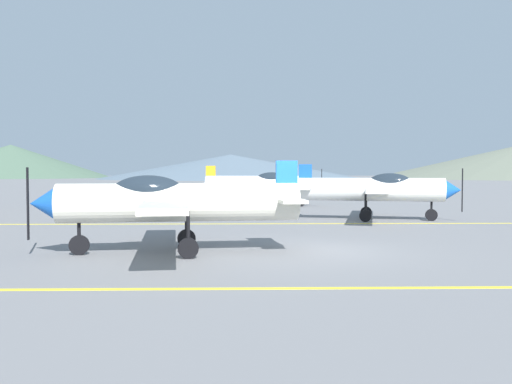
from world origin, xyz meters
TOP-DOWN VIEW (x-y plane):
  - ground_plane at (0.00, 0.00)m, footprint 400.00×400.00m
  - apron_line_near at (0.00, -4.78)m, footprint 80.00×0.16m
  - apron_line_far at (0.00, 7.59)m, footprint 80.00×0.16m
  - airplane_near at (-3.57, -0.32)m, footprint 7.11×8.16m
  - airplane_mid at (4.18, 9.24)m, footprint 7.14×8.11m
  - airplane_far at (-0.50, 18.51)m, footprint 7.11×8.16m
  - hill_left at (-67.43, 144.77)m, footprint 55.60×55.60m
  - hill_centerleft at (-4.92, 128.51)m, footprint 67.25×67.25m

SIDE VIEW (x-z plane):
  - ground_plane at x=0.00m, z-range 0.00..0.00m
  - apron_line_near at x=0.00m, z-range 0.00..0.01m
  - apron_line_far at x=0.00m, z-range 0.00..0.01m
  - airplane_near at x=-3.57m, z-range 0.15..2.59m
  - airplane_mid at x=4.18m, z-range 0.15..2.59m
  - airplane_far at x=-0.50m, z-range 0.15..2.59m
  - hill_centerleft at x=-4.92m, z-range 0.00..6.14m
  - hill_left at x=-67.43m, z-range 0.00..9.36m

